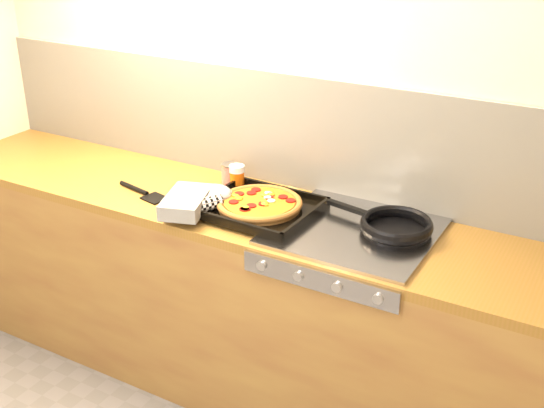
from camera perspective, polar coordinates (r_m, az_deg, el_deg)
The scene contains 9 objects.
room_shell at distance 2.94m, azimuth 1.28°, elevation 6.12°, with size 3.20×3.20×3.20m.
counter_run at distance 3.02m, azimuth -1.47°, elevation -8.12°, with size 3.20×0.62×0.90m.
stovetop at distance 2.62m, azimuth 6.89°, elevation -2.31°, with size 0.60×0.56×0.02m, color #9E9EA3.
pizza_on_tray at distance 2.74m, azimuth -2.69°, elevation 0.07°, with size 0.59×0.50×0.08m.
frying_pan at distance 2.61m, azimuth 10.25°, elevation -1.83°, with size 0.48×0.32×0.04m.
tomato_can at distance 3.00m, azimuth -3.55°, elevation 2.43°, with size 0.10×0.10×0.11m.
juice_glass at distance 2.96m, azimuth -2.95°, elevation 2.25°, with size 0.08×0.08×0.11m.
wooden_spoon at distance 2.87m, azimuth 4.00°, elevation 0.41°, with size 0.30×0.11×0.02m.
black_spatula at distance 2.99m, azimuth -10.78°, elevation 0.98°, with size 0.29×0.11×0.02m.
Camera 1 is at (1.32, -1.07, 2.08)m, focal length 45.00 mm.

